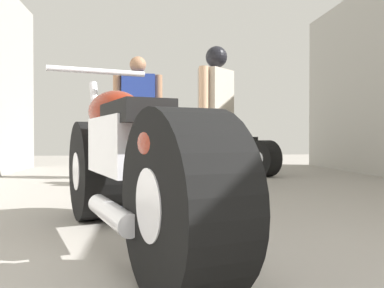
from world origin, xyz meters
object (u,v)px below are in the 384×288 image
object	(u,v)px
motorcycle_maroon_cruiser	(127,166)
mechanic_with_helmet	(216,103)
mechanic_in_blue	(138,110)
motorcycle_black_naked	(241,153)

from	to	relation	value
motorcycle_maroon_cruiser	mechanic_with_helmet	size ratio (longest dim) A/B	1.35
mechanic_in_blue	mechanic_with_helmet	world-z (taller)	mechanic_in_blue
motorcycle_maroon_cruiser	motorcycle_black_naked	world-z (taller)	motorcycle_maroon_cruiser
motorcycle_black_naked	mechanic_in_blue	size ratio (longest dim) A/B	1.00
motorcycle_maroon_cruiser	mechanic_with_helmet	bearing A→B (deg)	70.29
motorcycle_maroon_cruiser	mechanic_in_blue	xyz separation A→B (m)	(-0.01, 3.53, 0.53)
motorcycle_black_naked	mechanic_with_helmet	world-z (taller)	mechanic_with_helmet
mechanic_with_helmet	motorcycle_black_naked	bearing A→B (deg)	67.48
motorcycle_maroon_cruiser	mechanic_in_blue	bearing A→B (deg)	90.11
motorcycle_maroon_cruiser	mechanic_in_blue	distance (m)	3.57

